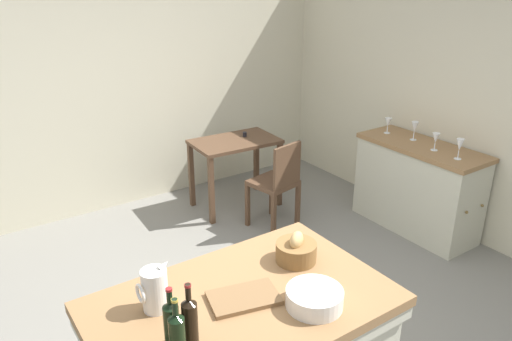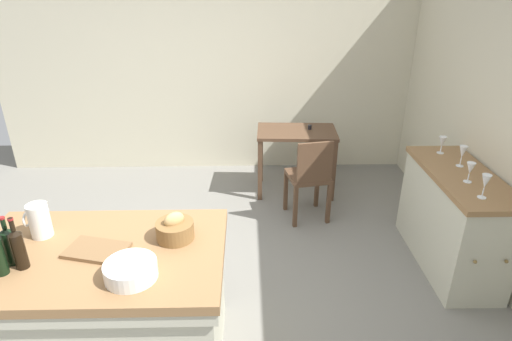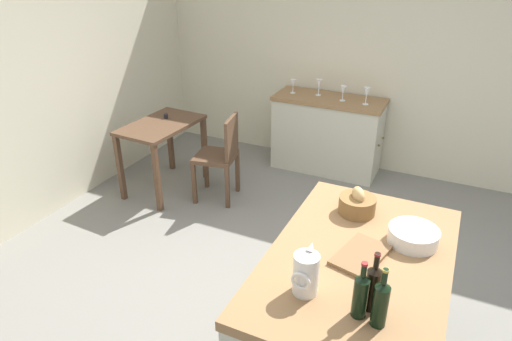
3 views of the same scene
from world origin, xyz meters
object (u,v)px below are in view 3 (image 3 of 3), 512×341
object	(u,v)px
island_table	(352,311)
wine_glass_right	(293,84)
pitcher	(306,274)
wine_glass_far_left	(367,93)
wash_bowl	(413,236)
wine_bottle_dark	(373,287)
side_cabinet	(327,134)
cutting_board	(361,255)
writing_desk	(162,135)
wine_bottle_green	(381,303)
wooden_chair	(221,155)
bread_basket	(357,204)
wine_bottle_amber	(361,295)
wine_glass_left	(343,91)
wine_glass_middle	(319,84)

from	to	relation	value
island_table	wine_glass_right	world-z (taller)	wine_glass_right
pitcher	wine_glass_far_left	world-z (taller)	pitcher
wash_bowl	wine_bottle_dark	world-z (taller)	wine_bottle_dark
side_cabinet	island_table	bearing A→B (deg)	-159.64
side_cabinet	cutting_board	world-z (taller)	cutting_board
writing_desk	wine_bottle_green	world-z (taller)	wine_bottle_green
wooden_chair	wine_glass_far_left	bearing A→B (deg)	-47.64
wine_bottle_dark	wine_glass_right	xyz separation A→B (m)	(3.07, 1.59, -0.00)
side_cabinet	bread_basket	xyz separation A→B (m)	(-2.25, -0.87, 0.49)
wash_bowl	wine_bottle_green	bearing A→B (deg)	176.01
island_table	wine_bottle_amber	world-z (taller)	wine_bottle_amber
island_table	cutting_board	xyz separation A→B (m)	(0.00, -0.01, 0.41)
side_cabinet	pitcher	size ratio (longest dim) A/B	4.75
cutting_board	wine_glass_right	bearing A→B (deg)	28.34
writing_desk	wine_bottle_green	size ratio (longest dim) A/B	2.92
bread_basket	wine_glass_left	distance (m)	2.32
island_table	writing_desk	xyz separation A→B (m)	(1.49, 2.45, 0.17)
wooden_chair	wine_glass_middle	bearing A→B (deg)	-27.90
wine_bottle_dark	wash_bowl	bearing A→B (deg)	-9.31
wine_bottle_green	wooden_chair	bearing A→B (deg)	44.48
wooden_chair	bread_basket	xyz separation A→B (m)	(-1.10, -1.65, 0.43)
wine_bottle_green	wine_glass_left	bearing A→B (deg)	18.49
side_cabinet	wine_bottle_amber	size ratio (longest dim) A/B	4.11
wash_bowl	wine_glass_far_left	xyz separation A→B (m)	(2.38, 0.83, 0.10)
wine_bottle_dark	wine_glass_left	bearing A→B (deg)	18.07
wine_bottle_amber	wine_glass_middle	xyz separation A→B (m)	(3.19, 1.25, 0.02)
wine_glass_middle	wine_glass_left	bearing A→B (deg)	-104.50
side_cabinet	wine_glass_right	distance (m)	0.71
wash_bowl	bread_basket	world-z (taller)	bread_basket
wine_glass_middle	wine_bottle_amber	bearing A→B (deg)	-158.50
island_table	wine_glass_right	distance (m)	3.11
wine_bottle_green	pitcher	bearing A→B (deg)	80.98
writing_desk	bread_basket	distance (m)	2.56
wooden_chair	wine_glass_left	bearing A→B (deg)	-40.09
island_table	side_cabinet	xyz separation A→B (m)	(2.71, 1.00, -0.02)
cutting_board	wine_bottle_green	bearing A→B (deg)	-157.59
wine_glass_right	pitcher	bearing A→B (deg)	-157.76
side_cabinet	wine_glass_right	size ratio (longest dim) A/B	7.91
island_table	wine_glass_left	xyz separation A→B (m)	(2.67, 0.85, 0.53)
wash_bowl	pitcher	bearing A→B (deg)	147.34
wine_glass_left	wine_bottle_amber	bearing A→B (deg)	-163.00
pitcher	wine_bottle_amber	bearing A→B (deg)	-98.42
wine_bottle_dark	wine_glass_right	bearing A→B (deg)	27.39
writing_desk	wash_bowl	size ratio (longest dim) A/B	3.19
bread_basket	wine_glass_right	xyz separation A→B (m)	(2.24, 1.32, 0.06)
writing_desk	pitcher	xyz separation A→B (m)	(-1.89, -2.27, 0.35)
island_table	writing_desk	bearing A→B (deg)	58.75
pitcher	island_table	bearing A→B (deg)	-24.49
wine_bottle_amber	wine_glass_far_left	size ratio (longest dim) A/B	1.64
writing_desk	wine_glass_far_left	world-z (taller)	wine_glass_far_left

